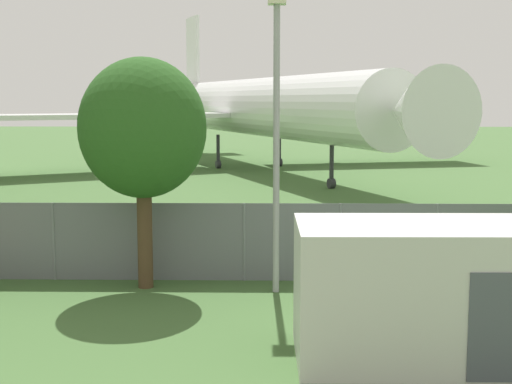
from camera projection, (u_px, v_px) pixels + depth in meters
name	position (u px, v px, depth m)	size (l,w,h in m)	color
perimeter_fence	(149.00, 242.00, 18.98)	(56.07, 0.07, 2.09)	slate
airplane	(256.00, 108.00, 49.21)	(34.53, 42.01, 12.07)	white
portable_cabin	(431.00, 292.00, 13.20)	(5.02, 2.58, 2.55)	silver
tree_behind_benches	(143.00, 129.00, 17.85)	(3.21, 3.21, 5.87)	#4C3823
light_mast	(277.00, 109.00, 17.38)	(0.44, 0.44, 7.43)	#99999E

